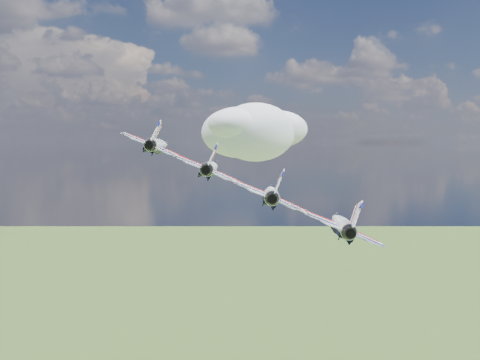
{
  "coord_description": "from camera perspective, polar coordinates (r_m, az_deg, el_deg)",
  "views": [
    {
      "loc": [
        -11.26,
        -61.52,
        156.4
      ],
      "look_at": [
        5.93,
        22.46,
        150.4
      ],
      "focal_mm": 40.0,
      "sensor_mm": 36.0,
      "label": 1
    }
  ],
  "objects": [
    {
      "name": "cloud_far",
      "position": [
        267.84,
        2.8,
        5.12
      ],
      "size": [
        62.15,
        48.83,
        24.42
      ],
      "primitive_type": "ellipsoid",
      "color": "white"
    },
    {
      "name": "jet_2",
      "position": [
        83.02,
        3.33,
        -1.44
      ],
      "size": [
        16.67,
        20.01,
        9.37
      ],
      "primitive_type": null,
      "rotation": [
        0.0,
        0.4,
        -0.24
      ],
      "color": "silver"
    },
    {
      "name": "jet_0",
      "position": [
        96.47,
        -8.65,
        3.72
      ],
      "size": [
        16.67,
        20.01,
        9.37
      ],
      "primitive_type": null,
      "rotation": [
        0.0,
        0.4,
        -0.24
      ],
      "color": "white"
    },
    {
      "name": "jet_3",
      "position": [
        78.3,
        10.69,
        -4.58
      ],
      "size": [
        16.67,
        20.01,
        9.37
      ],
      "primitive_type": null,
      "rotation": [
        0.0,
        0.4,
        -0.24
      ],
      "color": "silver"
    },
    {
      "name": "jet_1",
      "position": [
        89.17,
        -3.1,
        1.34
      ],
      "size": [
        16.67,
        20.01,
        9.37
      ],
      "primitive_type": null,
      "rotation": [
        0.0,
        0.4,
        -0.24
      ],
      "color": "white"
    }
  ]
}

